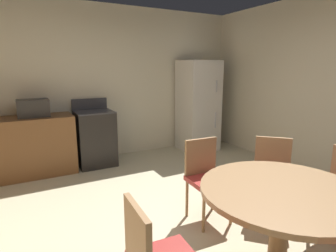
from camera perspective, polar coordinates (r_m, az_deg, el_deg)
name	(u,v)px	position (r m, az deg, el deg)	size (l,w,h in m)	color
ground_plane	(183,230)	(3.02, 3.16, -20.64)	(14.00, 14.00, 0.00)	beige
wall_back	(103,83)	(5.15, -13.32, 8.58)	(5.51, 0.12, 2.70)	beige
kitchen_counter	(9,149)	(4.72, -29.84, -4.08)	(1.82, 0.60, 0.90)	brown
oven_range	(95,138)	(4.83, -14.79, -2.31)	(0.60, 0.60, 1.10)	black
refrigerator	(198,106)	(5.53, 6.18, 4.14)	(0.68, 0.68, 1.76)	silver
microwave	(33,108)	(4.61, -25.99, 3.33)	(0.44, 0.32, 0.26)	#2D2B28
dining_table	(281,208)	(2.30, 22.27, -15.30)	(1.21, 1.21, 0.76)	#9E754C
chair_north	(206,174)	(3.04, 7.80, -9.82)	(0.42, 0.42, 0.87)	#9E754C
chair_northeast	(272,172)	(3.27, 20.63, -8.93)	(0.57, 0.57, 0.87)	#9E754C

